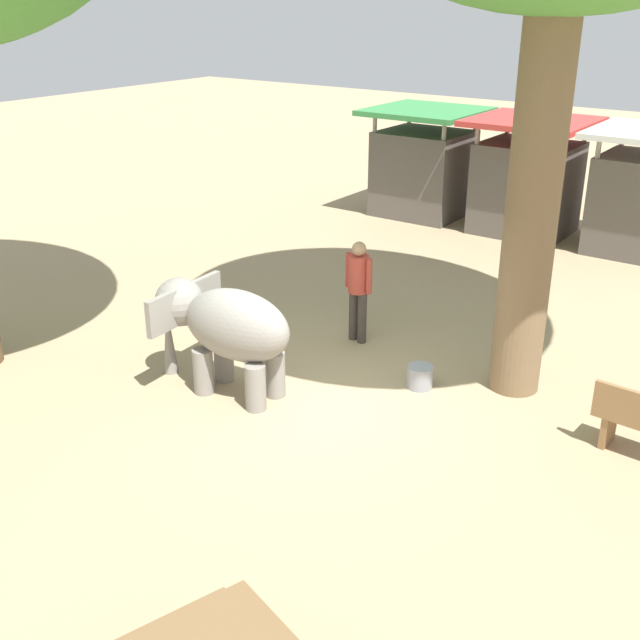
{
  "coord_description": "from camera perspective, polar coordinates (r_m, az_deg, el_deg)",
  "views": [
    {
      "loc": [
        5.41,
        -7.43,
        5.11
      ],
      "look_at": [
        -0.49,
        0.8,
        0.8
      ],
      "focal_mm": 43.84,
      "sensor_mm": 36.0,
      "label": 1
    }
  ],
  "objects": [
    {
      "name": "market_stall_green",
      "position": [
        19.25,
        7.55,
        10.96
      ],
      "size": [
        2.5,
        2.5,
        2.52
      ],
      "color": "#59514C",
      "rests_on": "ground_plane"
    },
    {
      "name": "ground_plane",
      "position": [
        10.52,
        -0.38,
        -6.02
      ],
      "size": [
        60.0,
        60.0,
        0.0
      ],
      "primitive_type": "plane",
      "color": "tan"
    },
    {
      "name": "feed_bucket",
      "position": [
        10.91,
        7.3,
        -4.13
      ],
      "size": [
        0.36,
        0.36,
        0.32
      ],
      "primitive_type": "cylinder",
      "color": "gray",
      "rests_on": "ground_plane"
    },
    {
      "name": "market_stall_red",
      "position": [
        18.2,
        14.85,
        9.7
      ],
      "size": [
        2.5,
        2.5,
        2.52
      ],
      "color": "#59514C",
      "rests_on": "ground_plane"
    },
    {
      "name": "person_handler",
      "position": [
        11.95,
        2.82,
        2.64
      ],
      "size": [
        0.51,
        0.32,
        1.62
      ],
      "rotation": [
        0.0,
        0.0,
        -1.71
      ],
      "color": "#3F3833",
      "rests_on": "ground_plane"
    },
    {
      "name": "elephant",
      "position": [
        10.49,
        -7.04,
        -0.43
      ],
      "size": [
        2.17,
        1.46,
        1.5
      ],
      "rotation": [
        0.0,
        0.0,
        3.21
      ],
      "color": "gray",
      "rests_on": "ground_plane"
    }
  ]
}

